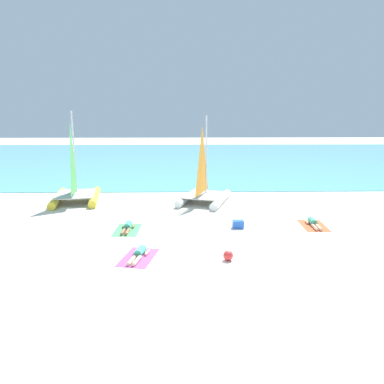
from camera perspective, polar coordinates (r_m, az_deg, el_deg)
The scene contains 12 objects.
ground_plane at distance 24.21m, azimuth -0.28°, elevation -0.06°, with size 120.00×120.00×0.00m, color silver.
ocean_water at distance 43.97m, azimuth -0.72°, elevation 5.46°, with size 120.00×40.00×0.05m, color #5BB2C1.
sailboat_white at distance 21.27m, azimuth 1.89°, elevation 0.32°, with size 3.57×4.47×5.07m.
sailboat_yellow at distance 22.50m, azimuth -18.01°, elevation 0.48°, with size 3.27×4.49×5.36m.
towel_left at distance 16.62m, azimuth -10.22°, elevation -5.93°, with size 1.10×1.90×0.01m, color #4CB266.
sunbather_left at distance 16.65m, azimuth -10.20°, elevation -5.45°, with size 0.55×1.56×0.30m.
towel_middle at distance 13.49m, azimuth -8.47°, elevation -10.21°, with size 1.10×1.90×0.01m, color #D84C99.
sunbather_middle at distance 13.50m, azimuth -8.40°, elevation -9.61°, with size 0.71×1.56×0.30m.
towel_right at distance 17.90m, azimuth 18.71°, elevation -5.08°, with size 1.10×1.90×0.01m, color #EA5933.
sunbather_right at distance 17.93m, azimuth 18.68°, elevation -4.63°, with size 0.57×1.57×0.30m.
beach_ball at distance 13.10m, azimuth 5.76°, elevation -9.99°, with size 0.36×0.36×0.36m, color red.
cooler_box at distance 16.74m, azimuth 7.33°, elevation -5.08°, with size 0.50×0.36×0.36m, color blue.
Camera 1 is at (-0.39, -13.67, 5.09)m, focal length 33.62 mm.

